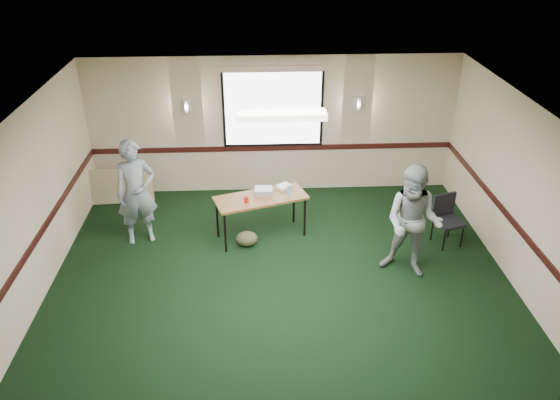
{
  "coord_description": "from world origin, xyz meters",
  "views": [
    {
      "loc": [
        -0.36,
        -5.85,
        5.08
      ],
      "look_at": [
        0.0,
        1.3,
        1.2
      ],
      "focal_mm": 35.0,
      "sensor_mm": 36.0,
      "label": 1
    }
  ],
  "objects_px": {
    "person_right": "(413,222)",
    "folding_table": "(261,200)",
    "projector": "(263,191)",
    "person_left": "(136,193)",
    "conference_chair": "(446,215)"
  },
  "relations": [
    {
      "from": "person_right",
      "to": "folding_table",
      "type": "bearing_deg",
      "value": -179.79
    },
    {
      "from": "projector",
      "to": "person_right",
      "type": "xyz_separation_m",
      "value": [
        2.21,
        -1.29,
        0.08
      ]
    },
    {
      "from": "folding_table",
      "to": "person_right",
      "type": "height_order",
      "value": "person_right"
    },
    {
      "from": "projector",
      "to": "person_left",
      "type": "bearing_deg",
      "value": -176.77
    },
    {
      "from": "conference_chair",
      "to": "projector",
      "type": "bearing_deg",
      "value": 155.05
    },
    {
      "from": "projector",
      "to": "conference_chair",
      "type": "relative_size",
      "value": 0.34
    },
    {
      "from": "person_left",
      "to": "person_right",
      "type": "bearing_deg",
      "value": -33.01
    },
    {
      "from": "person_left",
      "to": "person_right",
      "type": "distance_m",
      "value": 4.46
    },
    {
      "from": "conference_chair",
      "to": "folding_table",
      "type": "bearing_deg",
      "value": 157.4
    },
    {
      "from": "projector",
      "to": "folding_table",
      "type": "bearing_deg",
      "value": -112.77
    },
    {
      "from": "projector",
      "to": "person_left",
      "type": "distance_m",
      "value": 2.11
    },
    {
      "from": "conference_chair",
      "to": "person_left",
      "type": "relative_size",
      "value": 0.47
    },
    {
      "from": "projector",
      "to": "conference_chair",
      "type": "distance_m",
      "value": 3.1
    },
    {
      "from": "conference_chair",
      "to": "person_left",
      "type": "distance_m",
      "value": 5.18
    },
    {
      "from": "projector",
      "to": "person_left",
      "type": "relative_size",
      "value": 0.16
    }
  ]
}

